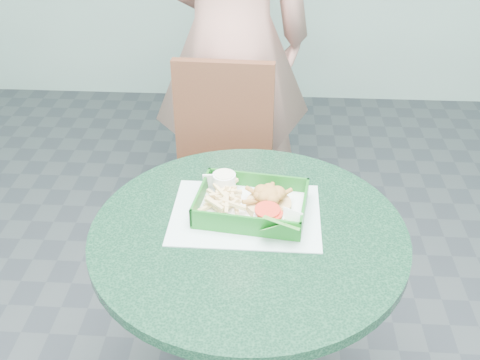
# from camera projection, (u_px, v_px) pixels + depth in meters

# --- Properties ---
(cafe_table) EXTENTS (0.83, 0.83, 0.75)m
(cafe_table) POSITION_uv_depth(u_px,v_px,m) (248.00, 282.00, 1.57)
(cafe_table) COLOR #272727
(cafe_table) RESTS_ON floor
(dining_chair) EXTENTS (0.38, 0.38, 0.93)m
(dining_chair) POSITION_uv_depth(u_px,v_px,m) (223.00, 168.00, 2.17)
(dining_chair) COLOR #361B12
(dining_chair) RESTS_ON floor
(placemat) EXTENTS (0.40, 0.30, 0.00)m
(placemat) POSITION_uv_depth(u_px,v_px,m) (246.00, 220.00, 1.53)
(placemat) COLOR silver
(placemat) RESTS_ON cafe_table
(food_basket) EXTENTS (0.29, 0.21, 0.06)m
(food_basket) POSITION_uv_depth(u_px,v_px,m) (251.00, 213.00, 1.53)
(food_basket) COLOR #135F1A
(food_basket) RESTS_ON placemat
(crab_sandwich) EXTENTS (0.12, 0.12, 0.07)m
(crab_sandwich) POSITION_uv_depth(u_px,v_px,m) (268.00, 202.00, 1.51)
(crab_sandwich) COLOR tan
(crab_sandwich) RESTS_ON food_basket
(fries_pile) EXTENTS (0.15, 0.16, 0.04)m
(fries_pile) POSITION_uv_depth(u_px,v_px,m) (221.00, 202.00, 1.54)
(fries_pile) COLOR #EAC881
(fries_pile) RESTS_ON food_basket
(sauce_ramekin) EXTENTS (0.07, 0.07, 0.04)m
(sauce_ramekin) POSITION_uv_depth(u_px,v_px,m) (220.00, 187.00, 1.57)
(sauce_ramekin) COLOR white
(sauce_ramekin) RESTS_ON food_basket
(garnish_cup) EXTENTS (0.12, 0.12, 0.05)m
(garnish_cup) POSITION_uv_depth(u_px,v_px,m) (275.00, 223.00, 1.45)
(garnish_cup) COLOR white
(garnish_cup) RESTS_ON food_basket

